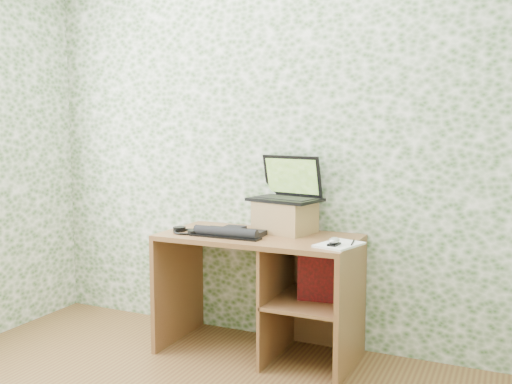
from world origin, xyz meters
The scene contains 10 objects.
wall_back centered at (0.00, 1.75, 1.30)m, with size 3.50×3.50×0.00m, color white.
desk centered at (0.08, 1.47, 0.48)m, with size 1.20×0.60×0.75m.
riser centered at (0.11, 1.58, 0.85)m, with size 0.33×0.28×0.20m, color brown.
laptop centered at (0.11, 1.63, 1.01)m, with size 0.47×0.38×0.28m.
keyboard centered at (-0.15, 1.34, 0.77)m, with size 0.45×0.22×0.06m.
headphones centered at (-0.44, 1.31, 0.76)m, with size 0.22×0.21×0.03m.
notepad centered at (0.54, 1.34, 0.76)m, with size 0.19×0.27×0.01m, color white.
mouse centered at (0.52, 1.28, 0.78)m, with size 0.06×0.10×0.03m, color silver.
pen centered at (0.60, 1.38, 0.77)m, with size 0.01×0.01×0.14m, color black.
red_box centered at (0.40, 1.44, 0.55)m, with size 0.27×0.09×0.32m, color #9E0E13.
Camera 1 is at (1.41, -1.69, 1.41)m, focal length 40.00 mm.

